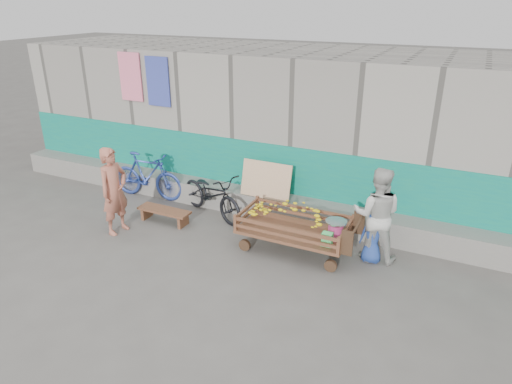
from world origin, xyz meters
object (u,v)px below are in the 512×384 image
at_px(vendor_man, 114,191).
at_px(bicycle_blue, 147,176).
at_px(bicycle_dark, 212,194).
at_px(woman, 377,215).
at_px(banana_cart, 292,220).
at_px(child, 373,238).
at_px(bench, 164,213).

height_order(vendor_man, bicycle_blue, vendor_man).
bearing_deg(bicycle_dark, vendor_man, 159.10).
xyz_separation_m(vendor_man, woman, (4.43, 1.08, -0.01)).
height_order(vendor_man, woman, vendor_man).
bearing_deg(woman, bicycle_dark, -12.08).
bearing_deg(banana_cart, vendor_man, -167.17).
bearing_deg(woman, child, 82.33).
xyz_separation_m(banana_cart, vendor_man, (-3.14, -0.71, 0.23)).
relative_size(banana_cart, child, 2.32).
height_order(banana_cart, bicycle_dark, bicycle_dark).
bearing_deg(woman, bicycle_blue, -12.54).
height_order(woman, bicycle_blue, woman).
distance_m(vendor_man, woman, 4.56).
relative_size(child, bicycle_dark, 0.50).
height_order(banana_cart, vendor_man, vendor_man).
relative_size(banana_cart, bicycle_blue, 1.20).
xyz_separation_m(vendor_man, bicycle_blue, (-0.47, 1.49, -0.31)).
bearing_deg(vendor_man, banana_cart, -72.22).
relative_size(banana_cart, vendor_man, 1.23).
distance_m(bench, woman, 3.96).
distance_m(child, bicycle_dark, 3.23).
xyz_separation_m(child, bicycle_dark, (-3.21, 0.36, 0.03)).
bearing_deg(bicycle_blue, banana_cart, -106.49).
distance_m(bench, child, 3.91).
bearing_deg(child, bicycle_dark, -13.08).
height_order(vendor_man, bicycle_dark, vendor_man).
height_order(bench, bicycle_dark, bicycle_dark).
bearing_deg(bicycle_dark, woman, -72.72).
height_order(bench, bicycle_blue, bicycle_blue).
distance_m(banana_cart, child, 1.33).
xyz_separation_m(banana_cart, bicycle_blue, (-3.60, 0.78, -0.07)).
xyz_separation_m(child, bicycle_blue, (-4.90, 0.53, 0.07)).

